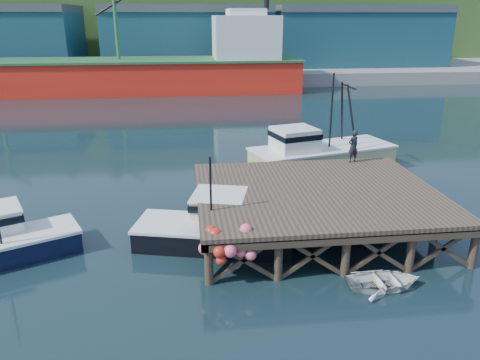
{
  "coord_description": "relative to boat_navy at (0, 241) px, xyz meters",
  "views": [
    {
      "loc": [
        -0.89,
        -21.39,
        10.33
      ],
      "look_at": [
        1.85,
        2.0,
        2.09
      ],
      "focal_mm": 35.0,
      "sensor_mm": 36.0,
      "label": 1
    }
  ],
  "objects": [
    {
      "name": "ground",
      "position": [
        9.4,
        1.37,
        -0.83
      ],
      "size": [
        300.0,
        300.0,
        0.0
      ],
      "primitive_type": "plane",
      "color": "black",
      "rests_on": "ground"
    },
    {
      "name": "wharf",
      "position": [
        14.9,
        1.18,
        1.11
      ],
      "size": [
        12.0,
        10.0,
        2.62
      ],
      "color": "brown",
      "rests_on": "ground"
    },
    {
      "name": "far_quay",
      "position": [
        9.4,
        71.37,
        0.17
      ],
      "size": [
        160.0,
        40.0,
        2.0
      ],
      "primitive_type": "cube",
      "color": "gray",
      "rests_on": "ground"
    },
    {
      "name": "warehouse_mid",
      "position": [
        9.4,
        66.37,
        5.67
      ],
      "size": [
        28.0,
        16.0,
        9.0
      ],
      "primitive_type": "cube",
      "color": "navy",
      "rests_on": "far_quay"
    },
    {
      "name": "warehouse_right",
      "position": [
        39.4,
        66.37,
        5.67
      ],
      "size": [
        30.0,
        16.0,
        9.0
      ],
      "primitive_type": "cube",
      "color": "navy",
      "rests_on": "far_quay"
    },
    {
      "name": "cargo_ship",
      "position": [
        0.94,
        49.37,
        2.48
      ],
      "size": [
        55.5,
        10.0,
        13.75
      ],
      "color": "red",
      "rests_on": "ground"
    },
    {
      "name": "hillside",
      "position": [
        9.4,
        101.37,
        10.17
      ],
      "size": [
        220.0,
        50.0,
        22.0
      ],
      "primitive_type": "cube",
      "color": "#2D511E",
      "rests_on": "ground"
    },
    {
      "name": "boat_navy",
      "position": [
        0.0,
        0.0,
        0.0
      ],
      "size": [
        7.0,
        5.03,
        4.13
      ],
      "rotation": [
        0.0,
        0.0,
        0.44
      ],
      "color": "black",
      "rests_on": "ground"
    },
    {
      "name": "boat_black",
      "position": [
        9.74,
        0.36,
        0.02
      ],
      "size": [
        7.92,
        6.57,
        4.62
      ],
      "rotation": [
        0.0,
        0.0,
        -0.25
      ],
      "color": "black",
      "rests_on": "ground"
    },
    {
      "name": "trawler",
      "position": [
        17.72,
        10.68,
        0.57
      ],
      "size": [
        10.77,
        6.19,
        6.81
      ],
      "rotation": [
        0.0,
        0.0,
        0.27
      ],
      "color": "#CFC886",
      "rests_on": "ground"
    },
    {
      "name": "dinghy",
      "position": [
        16.19,
        -4.43,
        -0.52
      ],
      "size": [
        2.99,
        2.14,
        0.62
      ],
      "primitive_type": "imported",
      "rotation": [
        0.0,
        0.0,
        1.57
      ],
      "color": "white",
      "rests_on": "ground"
    },
    {
      "name": "dockworker",
      "position": [
        18.28,
        5.77,
        2.26
      ],
      "size": [
        0.82,
        0.69,
        1.92
      ],
      "primitive_type": "imported",
      "rotation": [
        0.0,
        0.0,
        3.53
      ],
      "color": "black",
      "rests_on": "wharf"
    }
  ]
}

